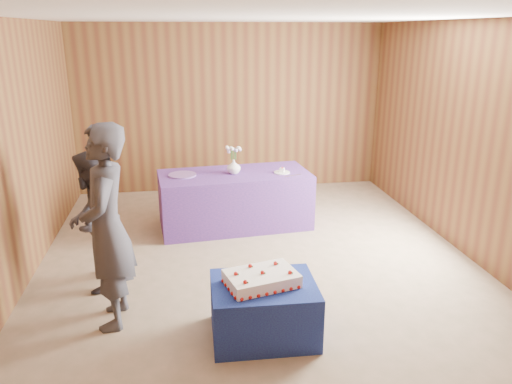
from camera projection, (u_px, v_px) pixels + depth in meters
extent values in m
plane|color=gray|center=(259.00, 264.00, 5.75)|extent=(6.00, 6.00, 0.00)
cube|color=brown|center=(230.00, 109.00, 8.16)|extent=(5.00, 0.04, 2.70)
cube|color=brown|center=(351.00, 284.00, 2.52)|extent=(5.00, 0.04, 2.70)
cube|color=brown|center=(12.00, 159.00, 4.98)|extent=(0.04, 6.00, 2.70)
cube|color=brown|center=(475.00, 143.00, 5.70)|extent=(0.04, 6.00, 2.70)
cube|color=white|center=(259.00, 17.00, 4.92)|extent=(5.00, 6.00, 0.04)
cube|color=navy|center=(264.00, 310.00, 4.35)|extent=(0.92, 0.72, 0.50)
cube|color=#6B3490|center=(235.00, 200.00, 6.79)|extent=(2.07, 1.08, 0.75)
cube|color=white|center=(261.00, 278.00, 4.26)|extent=(0.67, 0.52, 0.11)
sphere|color=#B7120E|center=(237.00, 300.00, 3.99)|extent=(0.03, 0.03, 0.03)
sphere|color=#B7120E|center=(303.00, 286.00, 4.20)|extent=(0.03, 0.03, 0.03)
sphere|color=#B7120E|center=(221.00, 279.00, 4.33)|extent=(0.03, 0.03, 0.03)
sphere|color=#B7120E|center=(282.00, 267.00, 4.55)|extent=(0.03, 0.03, 0.03)
sphere|color=#B7120E|center=(246.00, 280.00, 4.08)|extent=(0.04, 0.04, 0.04)
cone|color=#145112|center=(249.00, 281.00, 4.09)|extent=(0.02, 0.03, 0.02)
sphere|color=#B7120E|center=(274.00, 263.00, 4.37)|extent=(0.04, 0.04, 0.04)
cone|color=#145112|center=(277.00, 265.00, 4.38)|extent=(0.02, 0.03, 0.02)
sphere|color=#B7120E|center=(261.00, 271.00, 4.23)|extent=(0.04, 0.04, 0.04)
cone|color=#145112|center=(264.00, 272.00, 4.24)|extent=(0.02, 0.03, 0.02)
imported|color=silver|center=(234.00, 167.00, 6.64)|extent=(0.19, 0.19, 0.19)
cylinder|color=#2B5A24|center=(236.00, 154.00, 6.59)|extent=(0.01, 0.01, 0.14)
sphere|color=#B7A2D2|center=(240.00, 149.00, 6.58)|extent=(0.05, 0.05, 0.05)
cylinder|color=#2B5A24|center=(235.00, 154.00, 6.61)|extent=(0.01, 0.01, 0.14)
sphere|color=white|center=(238.00, 148.00, 6.62)|extent=(0.05, 0.05, 0.05)
cylinder|color=#2B5A24|center=(234.00, 154.00, 6.62)|extent=(0.01, 0.01, 0.14)
sphere|color=#B7A2D2|center=(235.00, 148.00, 6.65)|extent=(0.05, 0.05, 0.05)
cylinder|color=#2B5A24|center=(232.00, 154.00, 6.62)|extent=(0.01, 0.01, 0.14)
sphere|color=white|center=(231.00, 148.00, 6.64)|extent=(0.05, 0.05, 0.05)
cylinder|color=#2B5A24|center=(231.00, 154.00, 6.60)|extent=(0.01, 0.01, 0.14)
sphere|color=#B7A2D2|center=(228.00, 149.00, 6.60)|extent=(0.05, 0.05, 0.05)
cylinder|color=#2B5A24|center=(231.00, 155.00, 6.58)|extent=(0.01, 0.01, 0.14)
sphere|color=white|center=(227.00, 149.00, 6.56)|extent=(0.05, 0.05, 0.05)
cylinder|color=#2B5A24|center=(232.00, 155.00, 6.57)|extent=(0.01, 0.01, 0.14)
sphere|color=#B7A2D2|center=(229.00, 150.00, 6.51)|extent=(0.05, 0.05, 0.05)
cylinder|color=#2B5A24|center=(233.00, 155.00, 6.56)|extent=(0.01, 0.01, 0.14)
sphere|color=white|center=(232.00, 151.00, 6.49)|extent=(0.05, 0.05, 0.05)
cylinder|color=#2B5A24|center=(235.00, 155.00, 6.56)|extent=(0.01, 0.01, 0.14)
sphere|color=#B7A2D2|center=(236.00, 151.00, 6.50)|extent=(0.05, 0.05, 0.05)
cylinder|color=#2B5A24|center=(236.00, 155.00, 6.57)|extent=(0.01, 0.01, 0.14)
sphere|color=white|center=(239.00, 150.00, 6.53)|extent=(0.05, 0.05, 0.05)
cylinder|color=#744E9D|center=(182.00, 175.00, 6.56)|extent=(0.42, 0.42, 0.02)
cylinder|color=silver|center=(282.00, 172.00, 6.70)|extent=(0.22, 0.22, 0.01)
cube|color=white|center=(282.00, 170.00, 6.69)|extent=(0.08, 0.08, 0.05)
sphere|color=#B7120E|center=(282.00, 168.00, 6.66)|extent=(0.02, 0.02, 0.02)
cube|color=#AEAFB3|center=(293.00, 175.00, 6.57)|extent=(0.25, 0.11, 0.00)
imported|color=#383843|center=(107.00, 228.00, 4.36)|extent=(0.45, 0.68, 1.85)
imported|color=#373641|center=(94.00, 221.00, 5.04)|extent=(0.61, 0.75, 1.47)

